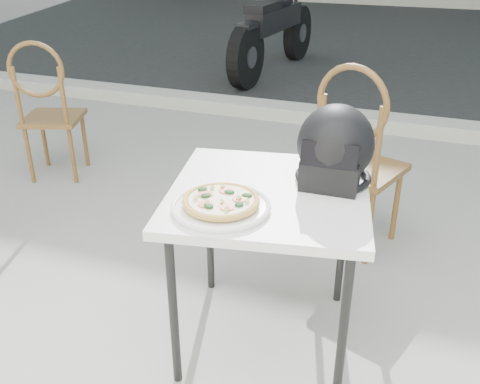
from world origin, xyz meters
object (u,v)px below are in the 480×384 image
(helmet, at_px, (335,149))
(motorcycle, at_px, (275,30))
(cafe_chair_main, at_px, (356,150))
(plate, at_px, (221,206))
(cafe_chair_side, at_px, (47,104))
(cafe_table_main, at_px, (269,205))
(pizza, at_px, (221,201))

(helmet, distance_m, motorcycle, 4.45)
(cafe_chair_main, xyz_separation_m, motorcycle, (-1.48, 3.52, -0.07))
(plate, height_order, cafe_chair_main, cafe_chair_main)
(plate, xyz_separation_m, cafe_chair_main, (0.31, 1.02, -0.14))
(cafe_chair_main, xyz_separation_m, cafe_chair_side, (-2.00, 0.20, -0.03))
(motorcycle, bearing_deg, plate, -69.85)
(cafe_table_main, height_order, helmet, helmet)
(helmet, xyz_separation_m, cafe_chair_main, (-0.00, 0.66, -0.26))
(cafe_table_main, distance_m, pizza, 0.24)
(plate, xyz_separation_m, pizza, (0.00, 0.00, 0.02))
(plate, distance_m, cafe_chair_side, 2.09)
(cafe_table_main, height_order, plate, plate)
(cafe_table_main, bearing_deg, cafe_chair_side, 150.62)
(cafe_table_main, bearing_deg, pizza, -119.36)
(plate, distance_m, motorcycle, 4.69)
(helmet, distance_m, cafe_chair_side, 2.20)
(cafe_chair_side, bearing_deg, cafe_table_main, 131.53)
(cafe_table_main, height_order, cafe_chair_main, cafe_chair_main)
(motorcycle, bearing_deg, pizza, -69.85)
(cafe_chair_side, height_order, motorcycle, motorcycle)
(pizza, distance_m, cafe_chair_main, 1.07)
(cafe_table_main, xyz_separation_m, cafe_chair_side, (-1.80, 1.02, -0.10))
(pizza, xyz_separation_m, cafe_chair_side, (-1.70, 1.21, -0.19))
(pizza, height_order, motorcycle, motorcycle)
(pizza, distance_m, motorcycle, 4.69)
(cafe_table_main, xyz_separation_m, cafe_chair_main, (0.20, 0.82, -0.07))
(pizza, distance_m, cafe_chair_side, 2.09)
(cafe_chair_side, bearing_deg, plate, 125.38)
(plate, bearing_deg, cafe_chair_side, 144.47)
(helmet, relative_size, cafe_chair_main, 0.30)
(plate, height_order, cafe_chair_side, cafe_chair_side)
(cafe_table_main, xyz_separation_m, pizza, (-0.11, -0.19, 0.09))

